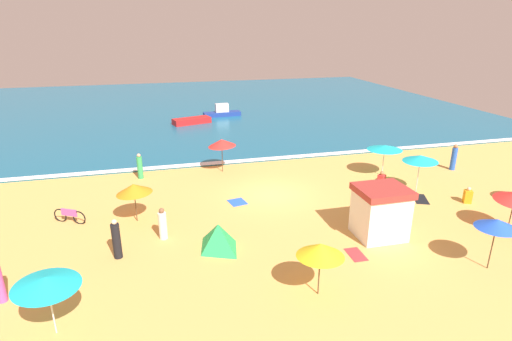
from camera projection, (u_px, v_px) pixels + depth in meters
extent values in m
plane|color=#E0A856|center=(272.00, 195.00, 23.77)|extent=(60.00, 60.00, 0.00)
cube|color=#196084|center=(206.00, 106.00, 49.27)|extent=(60.00, 44.00, 0.10)
cube|color=white|center=(247.00, 160.00, 29.47)|extent=(57.00, 0.70, 0.01)
cube|color=white|center=(380.00, 215.00, 18.85)|extent=(2.15, 1.90, 2.13)
cube|color=#A5332D|center=(383.00, 191.00, 18.44)|extent=(2.30, 2.03, 0.30)
cylinder|color=#4C3823|center=(135.00, 203.00, 20.32)|extent=(0.05, 0.05, 1.95)
cone|color=orange|center=(134.00, 189.00, 20.06)|extent=(2.29, 2.28, 0.58)
cylinder|color=silver|center=(418.00, 175.00, 23.74)|extent=(0.05, 0.05, 2.27)
cone|color=#19B7C6|center=(420.00, 158.00, 23.40)|extent=(2.20, 2.19, 0.43)
cylinder|color=silver|center=(51.00, 306.00, 12.82)|extent=(0.05, 0.05, 2.06)
cone|color=#19B7C6|center=(46.00, 282.00, 12.51)|extent=(2.59, 2.58, 0.44)
cylinder|color=#4C3823|center=(319.00, 270.00, 14.72)|extent=(0.05, 0.05, 2.05)
cone|color=yellow|center=(321.00, 250.00, 14.44)|extent=(2.19, 2.20, 0.57)
cylinder|color=silver|center=(383.00, 161.00, 26.56)|extent=(0.05, 0.05, 2.00)
cone|color=#19B7C6|center=(385.00, 147.00, 26.26)|extent=(3.04, 3.04, 0.34)
cylinder|color=#4C3823|center=(512.00, 212.00, 19.31)|extent=(0.05, 0.05, 1.99)
cylinder|color=#4C3823|center=(492.00, 245.00, 16.27)|extent=(0.05, 0.05, 2.17)
cone|color=blue|center=(497.00, 224.00, 15.95)|extent=(1.77, 1.78, 0.43)
cylinder|color=#4C3823|center=(222.00, 156.00, 27.19)|extent=(0.05, 0.05, 2.20)
cone|color=red|center=(222.00, 143.00, 26.88)|extent=(2.15, 2.13, 0.58)
pyramid|color=green|center=(219.00, 236.00, 17.90)|extent=(2.06, 2.21, 1.21)
torus|color=black|center=(60.00, 215.00, 20.49)|extent=(0.66, 0.40, 0.72)
torus|color=black|center=(79.00, 218.00, 20.23)|extent=(0.66, 0.40, 0.72)
cube|color=#D84CA5|center=(69.00, 213.00, 20.28)|extent=(0.80, 0.48, 0.36)
cylinder|color=green|center=(140.00, 168.00, 26.11)|extent=(0.47, 0.47, 1.45)
sphere|color=#DBA884|center=(139.00, 155.00, 25.83)|extent=(0.23, 0.23, 0.23)
cylinder|color=white|center=(163.00, 226.00, 18.75)|extent=(0.43, 0.43, 1.30)
sphere|color=brown|center=(162.00, 211.00, 18.49)|extent=(0.24, 0.24, 0.24)
cylinder|color=blue|center=(454.00, 159.00, 27.65)|extent=(0.49, 0.49, 1.54)
sphere|color=#9E6B47|center=(456.00, 146.00, 27.35)|extent=(0.27, 0.27, 0.27)
cube|color=orange|center=(468.00, 197.00, 22.63)|extent=(0.52, 0.52, 0.73)
sphere|color=beige|center=(469.00, 189.00, 22.47)|extent=(0.21, 0.21, 0.21)
cylinder|color=black|center=(117.00, 241.00, 17.14)|extent=(0.41, 0.41, 1.58)
sphere|color=beige|center=(114.00, 222.00, 16.84)|extent=(0.23, 0.23, 0.23)
cylinder|color=green|center=(380.00, 198.00, 21.49)|extent=(0.51, 0.51, 1.46)
sphere|color=brown|center=(382.00, 183.00, 21.20)|extent=(0.25, 0.25, 0.25)
cube|color=red|center=(381.00, 180.00, 25.04)|extent=(0.55, 0.55, 0.70)
sphere|color=#9E6B47|center=(382.00, 173.00, 24.89)|extent=(0.25, 0.25, 0.25)
cube|color=blue|center=(237.00, 202.00, 22.80)|extent=(1.08, 1.17, 0.01)
cube|color=black|center=(420.00, 199.00, 23.21)|extent=(1.24, 1.64, 0.01)
cube|color=red|center=(356.00, 254.00, 17.61)|extent=(0.68, 1.15, 0.01)
cube|color=red|center=(192.00, 121.00, 40.28)|extent=(3.91, 2.31, 0.57)
cube|color=navy|center=(222.00, 114.00, 43.67)|extent=(4.00, 1.34, 0.44)
cube|color=silver|center=(222.00, 108.00, 43.44)|extent=(1.42, 0.74, 0.89)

